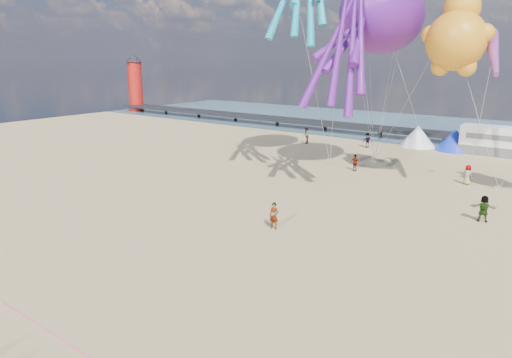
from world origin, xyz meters
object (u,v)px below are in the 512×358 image
Objects in this scene: lighthouse at (135,87)px; motorhome_0 at (495,141)px; sandbag_a at (330,164)px; windsock_mid at (493,53)px; tent_white at (418,136)px; beachgoer_4 at (484,209)px; sandbag_e at (374,161)px; sandbag_d at (468,177)px; beachgoer_0 at (468,175)px; standing_person at (274,216)px; beachgoer_3 at (355,163)px; kite_teddy_orange at (456,41)px; beachgoer_2 at (367,140)px; kite_octopus_purple at (382,15)px; windsock_right at (359,30)px; beachgoer_1 at (306,136)px; sandbag_c at (498,188)px; sandbag_b at (432,171)px; tent_blue at (454,140)px.

lighthouse reaches higher than motorhome_0.
lighthouse is at bearing 159.91° from sandbag_a.
tent_white is at bearing 104.14° from windsock_mid.
sandbag_e is at bearing -58.43° from beachgoer_4.
beachgoer_0 is at bearing -81.42° from sandbag_d.
standing_person reaches higher than beachgoer_3.
beachgoer_0 is 0.95× the size of beachgoer_4.
sandbag_d is 0.07× the size of kite_teddy_orange.
standing_person is 0.97× the size of beachgoer_2.
kite_octopus_purple is (-6.79, -4.48, 13.04)m from sandbag_d.
beachgoer_4 is at bearing -38.68° from windsock_right.
kite_teddy_orange is (61.08, -20.60, 6.55)m from lighthouse.
sandbag_c is (21.90, -7.90, -0.83)m from beachgoer_1.
beachgoer_2 is at bearing 142.41° from sandbag_b.
windsock_right is at bearing -79.28° from sandbag_e.
sandbag_e is at bearing 76.64° from windsock_right.
motorhome_0 is 0.52× the size of kite_octopus_purple.
lighthouse is at bearing 132.52° from windsock_right.
tent_blue is 14.57m from beachgoer_0.
beachgoer_0 is 2.41m from sandbag_c.
sandbag_b is 6.31m from sandbag_c.
beachgoer_2 is 18.01m from kite_octopus_purple.
beachgoer_4 is 0.27× the size of windsock_mid.
windsock_mid reaches higher than motorhome_0.
kite_teddy_orange reaches higher than beachgoer_2.
motorhome_0 is 18.68m from windsock_mid.
windsock_right is (55.01, -23.80, 7.36)m from lighthouse.
beachgoer_1 is (-19.19, -5.98, -0.56)m from motorhome_0.
windsock_right reaches higher than standing_person.
sandbag_d is (11.62, 2.83, 0.00)m from sandbag_a.
beachgoer_3 is at bearing -19.65° from lighthouse.
kite_teddy_orange is (5.82, -0.51, -2.10)m from kite_octopus_purple.
beachgoer_4 reaches higher than standing_person.
kite_octopus_purple reaches higher than standing_person.
kite_teddy_orange is at bearing -11.44° from sandbag_a.
windsock_right is at bearing -167.39° from kite_teddy_orange.
beachgoer_1 is 3.74× the size of sandbag_b.
lighthouse is at bearing 146.16° from kite_teddy_orange.
tent_blue is 23.58m from beachgoer_4.
standing_person is at bearing -118.15° from sandbag_c.
windsock_mid is at bearing -113.80° from sandbag_c.
kite_teddy_orange reaches higher than sandbag_b.
tent_white is 8.00× the size of sandbag_c.
motorhome_0 reaches higher than tent_blue.
standing_person is at bearing -84.01° from sandbag_e.
motorhome_0 is 13.83m from sandbag_e.
beachgoer_1 is at bearing 109.99° from standing_person.
motorhome_0 is 3.93× the size of beachgoer_2.
tent_blue is at bearing 78.71° from standing_person.
beachgoer_0 is at bearing -88.36° from motorhome_0.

